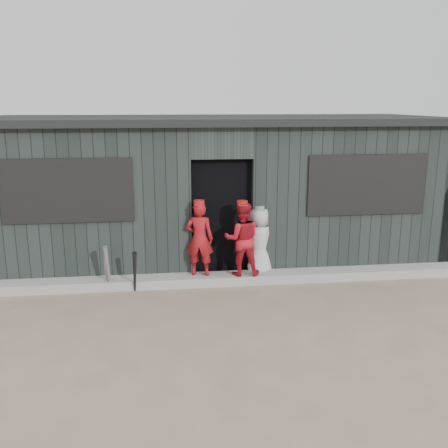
{
  "coord_description": "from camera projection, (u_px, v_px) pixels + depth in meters",
  "views": [
    {
      "loc": [
        -0.92,
        -5.8,
        2.87
      ],
      "look_at": [
        0.0,
        1.8,
        1.0
      ],
      "focal_mm": 40.0,
      "sensor_mm": 36.0,
      "label": 1
    }
  ],
  "objects": [
    {
      "name": "curb",
      "position": [
        224.0,
        279.0,
        8.12
      ],
      "size": [
        8.0,
        0.36,
        0.15
      ],
      "primitive_type": "cube",
      "color": "gray",
      "rests_on": "ground"
    },
    {
      "name": "bat_mid",
      "position": [
        106.0,
        268.0,
        7.73
      ],
      "size": [
        0.12,
        0.26,
        0.75
      ],
      "primitive_type": "cone",
      "rotation": [
        0.25,
        0.0,
        0.22
      ],
      "color": "gray",
      "rests_on": "ground"
    },
    {
      "name": "player_red_left",
      "position": [
        200.0,
        239.0,
        7.96
      ],
      "size": [
        0.49,
        0.38,
        1.21
      ],
      "primitive_type": "imported",
      "rotation": [
        0.0,
        0.0,
        2.92
      ],
      "color": "maroon",
      "rests_on": "curb"
    },
    {
      "name": "bat_left",
      "position": [
        108.0,
        269.0,
        7.66
      ],
      "size": [
        0.11,
        0.26,
        0.77
      ],
      "primitive_type": "cone",
      "rotation": [
        0.24,
        0.0,
        -0.15
      ],
      "color": "gray",
      "rests_on": "ground"
    },
    {
      "name": "player_grey_back",
      "position": [
        259.0,
        243.0,
        8.28
      ],
      "size": [
        0.69,
        0.56,
        1.21
      ],
      "primitive_type": "imported",
      "rotation": [
        0.0,
        0.0,
        3.49
      ],
      "color": "#B7B7B7",
      "rests_on": "ground"
    },
    {
      "name": "player_red_right",
      "position": [
        242.0,
        239.0,
        7.98
      ],
      "size": [
        0.62,
        0.5,
        1.19
      ],
      "primitive_type": "imported",
      "rotation": [
        0.0,
        0.0,
        3.06
      ],
      "color": "#AB1521",
      "rests_on": "curb"
    },
    {
      "name": "bat_right",
      "position": [
        135.0,
        272.0,
        7.64
      ],
      "size": [
        0.11,
        0.24,
        0.69
      ],
      "primitive_type": "cone",
      "rotation": [
        0.24,
        0.0,
        0.19
      ],
      "color": "black",
      "rests_on": "ground"
    },
    {
      "name": "dugout",
      "position": [
        213.0,
        188.0,
        9.46
      ],
      "size": [
        8.3,
        3.3,
        2.62
      ],
      "color": "black",
      "rests_on": "ground"
    },
    {
      "name": "ground",
      "position": [
        241.0,
        333.0,
        6.39
      ],
      "size": [
        80.0,
        80.0,
        0.0
      ],
      "primitive_type": "plane",
      "color": "#776252",
      "rests_on": "ground"
    }
  ]
}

